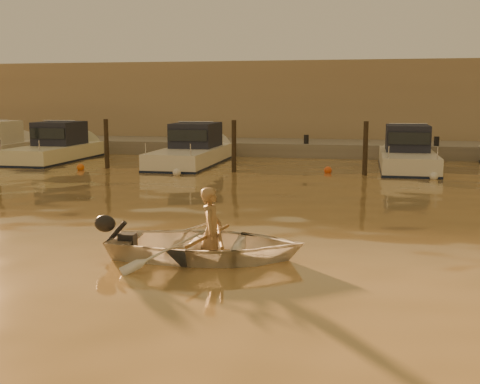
% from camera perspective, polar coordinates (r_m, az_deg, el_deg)
% --- Properties ---
extents(ground_plane, '(160.00, 160.00, 0.00)m').
position_cam_1_polar(ground_plane, '(10.57, -15.88, -7.31)').
color(ground_plane, olive).
rests_on(ground_plane, ground).
extents(dinghy, '(3.73, 2.79, 0.74)m').
position_cam_1_polar(dinghy, '(10.98, -3.22, -5.01)').
color(dinghy, silver).
rests_on(dinghy, ground_plane).
extents(person, '(0.42, 0.61, 1.60)m').
position_cam_1_polar(person, '(10.91, -2.72, -3.74)').
color(person, '#96744B').
rests_on(person, dinghy).
extents(outboard_motor, '(0.93, 0.46, 0.70)m').
position_cam_1_polar(outboard_motor, '(11.36, -10.70, -4.53)').
color(outboard_motor, black).
rests_on(outboard_motor, dinghy).
extents(oar_port, '(0.63, 2.04, 0.13)m').
position_cam_1_polar(oar_port, '(10.90, -1.94, -4.19)').
color(oar_port, brown).
rests_on(oar_port, dinghy).
extents(oar_starboard, '(0.28, 2.10, 0.13)m').
position_cam_1_polar(oar_starboard, '(10.94, -2.97, -4.15)').
color(oar_starboard, brown).
rests_on(oar_starboard, dinghy).
extents(moored_boat_1, '(2.20, 6.57, 1.75)m').
position_cam_1_polar(moored_boat_1, '(28.64, -17.21, 4.09)').
color(moored_boat_1, '#EDE8C6').
rests_on(moored_boat_1, ground_plane).
extents(moored_boat_2, '(2.24, 7.51, 1.75)m').
position_cam_1_polar(moored_boat_2, '(26.12, -4.59, 4.02)').
color(moored_boat_2, white).
rests_on(moored_boat_2, ground_plane).
extents(moored_boat_4, '(2.10, 6.54, 1.75)m').
position_cam_1_polar(moored_boat_4, '(25.11, 15.61, 3.51)').
color(moored_boat_4, silver).
rests_on(moored_boat_4, ground_plane).
extents(piling_1, '(0.18, 0.18, 2.20)m').
position_cam_1_polar(piling_1, '(25.06, -12.53, 4.25)').
color(piling_1, '#2D2319').
rests_on(piling_1, ground_plane).
extents(piling_2, '(0.18, 0.18, 2.20)m').
position_cam_1_polar(piling_2, '(23.38, -0.58, 4.13)').
color(piling_2, '#2D2319').
rests_on(piling_2, ground_plane).
extents(piling_3, '(0.18, 0.18, 2.20)m').
position_cam_1_polar(piling_3, '(22.84, 11.79, 3.83)').
color(piling_3, '#2D2319').
rests_on(piling_3, ground_plane).
extents(fender_b, '(0.30, 0.30, 0.30)m').
position_cam_1_polar(fender_b, '(24.87, -14.88, 2.27)').
color(fender_b, orange).
rests_on(fender_b, ground_plane).
extents(fender_c, '(0.30, 0.30, 0.30)m').
position_cam_1_polar(fender_c, '(22.51, -6.02, 1.84)').
color(fender_c, silver).
rests_on(fender_c, ground_plane).
extents(fender_d, '(0.30, 0.30, 0.30)m').
position_cam_1_polar(fender_d, '(23.32, 8.33, 2.05)').
color(fender_d, '#DE501A').
rests_on(fender_d, ground_plane).
extents(fender_e, '(0.30, 0.30, 0.30)m').
position_cam_1_polar(fender_e, '(22.36, 17.91, 1.40)').
color(fender_e, silver).
rests_on(fender_e, ground_plane).
extents(quay, '(52.00, 4.00, 1.00)m').
position_cam_1_polar(quay, '(30.95, 2.86, 3.95)').
color(quay, gray).
rests_on(quay, ground_plane).
extents(waterfront_building, '(46.00, 7.00, 4.80)m').
position_cam_1_polar(waterfront_building, '(36.28, 4.26, 8.25)').
color(waterfront_building, '#9E8466').
rests_on(waterfront_building, quay).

